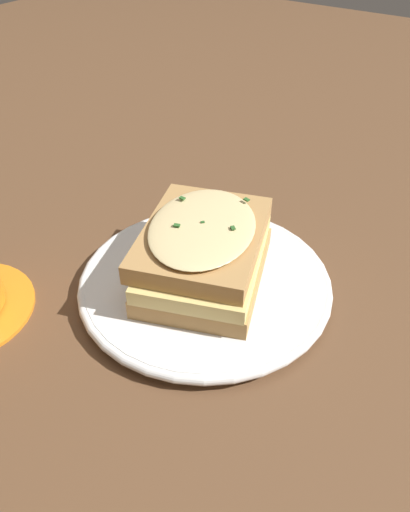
% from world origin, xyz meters
% --- Properties ---
extents(ground_plane, '(2.40, 2.40, 0.00)m').
position_xyz_m(ground_plane, '(0.00, 0.00, 0.00)').
color(ground_plane, brown).
extents(dinner_plate, '(0.25, 0.25, 0.02)m').
position_xyz_m(dinner_plate, '(-0.02, -0.01, 0.01)').
color(dinner_plate, white).
rests_on(dinner_plate, ground_plane).
extents(sandwich, '(0.18, 0.15, 0.06)m').
position_xyz_m(sandwich, '(-0.02, -0.00, 0.05)').
color(sandwich, '#B2844C').
rests_on(sandwich, dinner_plate).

